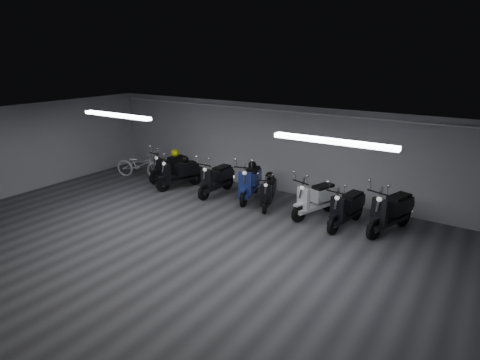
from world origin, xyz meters
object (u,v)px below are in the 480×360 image
Objects in this scene: scooter_7 at (347,202)px; helmet_2 at (252,165)px; scooter_5 at (268,188)px; bicycle at (139,162)px; scooter_4 at (250,176)px; helmet_1 at (175,153)px; scooter_0 at (170,162)px; scooter_8 at (391,205)px; scooter_1 at (179,169)px; helmet_3 at (185,159)px; helmet_0 at (270,176)px; scooter_6 at (315,193)px; scooter_3 at (216,174)px.

scooter_7 is 7.32× the size of helmet_2.
scooter_5 reaches higher than bicycle.
scooter_4 reaches higher than scooter_7.
scooter_5 is 5.85× the size of helmet_1.
scooter_0 is at bearing 162.57° from scooter_4.
scooter_8 is (3.41, 0.13, 0.15)m from scooter_5.
scooter_4 is 0.84m from scooter_5.
scooter_1 reaches higher than bicycle.
helmet_0 is at bearing 1.86° from helmet_3.
helmet_0 is (-1.50, 0.14, 0.18)m from scooter_6.
scooter_8 is 7.36× the size of helmet_0.
helmet_3 is (0.85, -0.45, -0.01)m from helmet_1.
scooter_3 is (2.22, -0.28, 0.02)m from scooter_0.
helmet_1 is (-7.49, 0.42, 0.22)m from scooter_8.
scooter_6 is at bearing -10.84° from helmet_2.
scooter_4 is 1.10× the size of bicycle.
bicycle is at bearing -155.93° from helmet_1.
scooter_6 is at bearing -0.50° from helmet_3.
scooter_4 reaches higher than helmet_3.
helmet_0 is (3.25, 0.34, 0.19)m from scooter_1.
scooter_7 reaches higher than helmet_1.
scooter_7 is at bearing -147.14° from scooter_8.
scooter_8 reaches higher than helmet_2.
helmet_2 is at bearing 177.88° from scooter_7.
scooter_6 is 5.54m from helmet_1.
scooter_8 is at bearing -3.21° from helmet_1.
bicycle reaches higher than helmet_2.
helmet_0 is at bearing -105.99° from bicycle.
scooter_3 reaches higher than scooter_6.
helmet_1 is at bearing 179.14° from helmet_2.
helmet_2 is (-0.08, 0.26, 0.30)m from scooter_4.
scooter_0 is 7.94× the size of helmet_3.
scooter_6 is 2.36m from helmet_2.
bicycle is 4.50m from helmet_2.
scooter_1 is 1.01× the size of bicycle.
helmet_1 is (1.23, 0.55, 0.38)m from bicycle.
scooter_0 is 1.13× the size of scooter_5.
helmet_0 is at bearing 90.00° from scooter_5.
scooter_7 is at bearing 8.62° from scooter_0.
bicycle reaches higher than helmet_3.
scooter_6 reaches higher than scooter_7.
scooter_6 is at bearing 21.96° from scooter_1.
helmet_1 is (-2.17, 0.52, 0.27)m from scooter_3.
scooter_8 reaches higher than scooter_4.
scooter_6 is at bearing -5.45° from helmet_0.
scooter_4 is at bearing 11.44° from scooter_3.
scooter_0 is at bearing -102.58° from helmet_1.
scooter_1 is 8.03× the size of helmet_3.
helmet_1 is 1.20× the size of helmet_3.
scooter_7 reaches higher than helmet_3.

